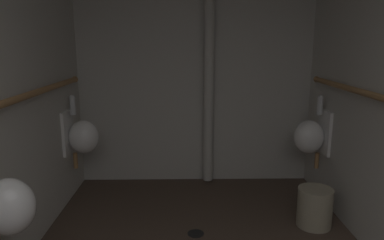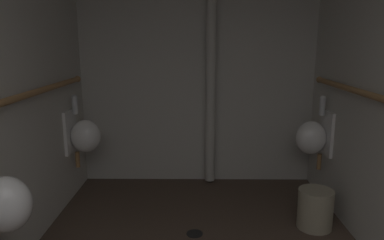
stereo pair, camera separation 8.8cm
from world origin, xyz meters
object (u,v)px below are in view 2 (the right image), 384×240
at_px(standpipe_back_wall, 211,64).
at_px(waste_bin, 315,209).
at_px(urinal_left_mid, 2,203).
at_px(floor_drain, 195,233).
at_px(urinal_right_mid, 313,137).
at_px(urinal_left_far, 84,135).

relative_size(standpipe_back_wall, waste_bin, 7.71).
relative_size(urinal_left_mid, standpipe_back_wall, 0.28).
relative_size(floor_drain, waste_bin, 0.41).
relative_size(urinal_right_mid, standpipe_back_wall, 0.28).
bearing_deg(standpipe_back_wall, urinal_left_far, -162.09).
xyz_separation_m(standpipe_back_wall, waste_bin, (0.88, -1.04, -1.18)).
distance_m(urinal_left_far, urinal_right_mid, 2.31).
relative_size(urinal_left_mid, urinal_left_far, 1.00).
relative_size(urinal_left_far, floor_drain, 5.39).
xyz_separation_m(urinal_left_mid, standpipe_back_wall, (1.30, 1.99, 0.69)).
xyz_separation_m(urinal_left_far, floor_drain, (1.13, -0.75, -0.67)).
bearing_deg(urinal_left_far, urinal_left_mid, -90.00).
bearing_deg(floor_drain, urinal_left_far, 146.65).
bearing_deg(urinal_left_far, floor_drain, -33.35).
relative_size(urinal_left_far, urinal_right_mid, 1.00).
bearing_deg(waste_bin, urinal_left_far, 164.15).
distance_m(urinal_left_mid, floor_drain, 1.55).
distance_m(standpipe_back_wall, floor_drain, 1.79).
bearing_deg(urinal_right_mid, waste_bin, -102.83).
bearing_deg(waste_bin, urinal_right_mid, 77.17).
distance_m(urinal_left_far, standpipe_back_wall, 1.53).
bearing_deg(urinal_left_mid, floor_drain, 36.15).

